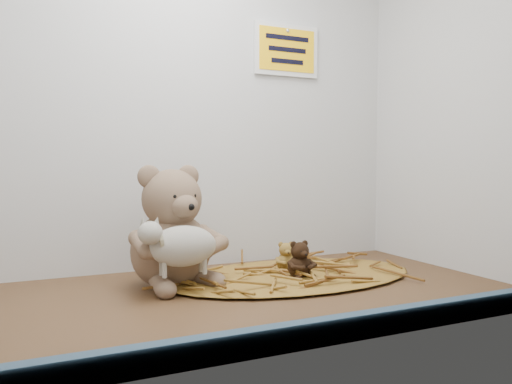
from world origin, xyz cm
name	(u,v)px	position (x,y,z in cm)	size (l,w,h in cm)	color
alcove_shell	(201,66)	(0.00, 9.00, 45.00)	(120.40, 60.20, 90.40)	#412916
front_rail	(290,337)	(0.00, -28.80, 1.80)	(119.28, 2.20, 3.60)	#365267
straw_bed	(292,275)	(20.93, 8.98, 0.56)	(58.31, 33.86, 1.13)	brown
main_teddy	(171,225)	(-5.36, 13.56, 12.55)	(20.24, 21.37, 25.10)	#7D624D
toy_lamb	(183,246)	(-5.36, 4.56, 9.54)	(17.14, 10.46, 11.07)	beige
mini_teddy_tan	(286,255)	(21.16, 12.52, 4.48)	(5.41, 5.71, 6.70)	olive
mini_teddy_brown	(299,258)	(20.71, 5.44, 5.10)	(6.40, 6.76, 7.94)	black
wall_sign	(286,50)	(30.00, 29.40, 55.00)	(16.00, 1.20, 11.00)	#F0AF0C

